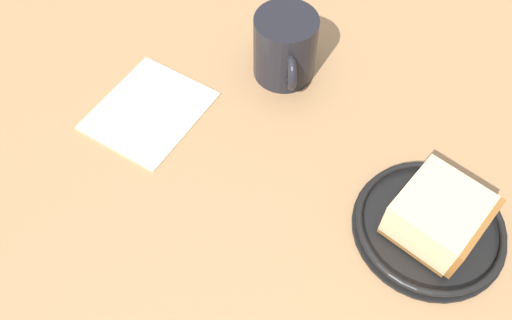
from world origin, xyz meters
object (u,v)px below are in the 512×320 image
object	(u,v)px
tea_mug	(285,47)
cake_slice	(439,216)
small_plate	(430,226)
folded_napkin	(148,112)

from	to	relation	value
tea_mug	cake_slice	bearing A→B (deg)	155.19
small_plate	cake_slice	bearing A→B (deg)	170.68
small_plate	tea_mug	bearing A→B (deg)	-24.96
small_plate	tea_mug	size ratio (longest dim) A/B	1.77
cake_slice	folded_napkin	distance (cm)	35.65
cake_slice	folded_napkin	bearing A→B (deg)	5.26
small_plate	tea_mug	xyz separation A→B (cm)	(24.38, -11.35, 3.71)
tea_mug	folded_napkin	distance (cm)	18.62
small_plate	cake_slice	distance (cm)	2.66
small_plate	cake_slice	world-z (taller)	cake_slice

